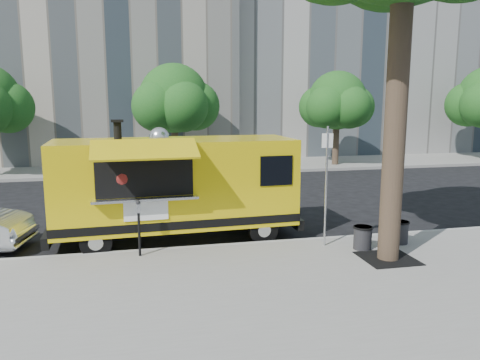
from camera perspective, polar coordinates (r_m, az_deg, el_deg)
The scene contains 13 objects.
ground at distance 13.08m, azimuth 1.23°, elevation -7.03°, with size 120.00×120.00×0.00m, color black.
sidewalk at distance 9.45m, azimuth 7.14°, elevation -13.41°, with size 60.00×6.00×0.15m, color gray.
curb at distance 12.20m, azimuth 2.28°, elevation -7.92°, with size 60.00×0.14×0.16m, color #999993.
far_sidewalk at distance 26.10m, azimuth -5.80°, elevation 1.57°, with size 60.00×5.00×0.15m, color gray.
building_mid at distance 38.72m, azimuth 11.05°, elevation 18.85°, with size 20.00×14.00×20.00m, color #A29C97.
tree_well at distance 11.49m, azimuth 17.56°, elevation -9.10°, with size 1.20×1.20×0.02m, color black.
far_tree_b at distance 24.94m, azimuth -8.05°, elevation 9.80°, with size 3.60×3.60×5.50m.
far_tree_c at distance 26.91m, azimuth 11.76°, elevation 9.44°, with size 3.24×3.24×5.21m.
sign_post at distance 11.70m, azimuth 10.47°, elevation 0.10°, with size 0.28×0.06×3.00m.
parking_meter at distance 11.17m, azimuth -12.23°, elevation -4.97°, with size 0.11×0.11×1.33m.
food_truck at distance 12.57m, azimuth -7.95°, elevation -0.63°, with size 6.69×3.26×3.26m.
trash_bin_left at distance 12.69m, azimuth 18.85°, elevation -5.95°, with size 0.48×0.48×0.57m.
trash_bin_right at distance 11.94m, azimuth 14.72°, elevation -6.73°, with size 0.48×0.48×0.57m.
Camera 1 is at (-2.98, -12.16, 3.78)m, focal length 35.00 mm.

